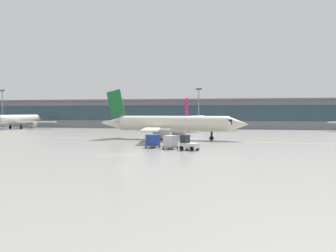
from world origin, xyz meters
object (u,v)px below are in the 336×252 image
object	(u,v)px
gate_airplane_0	(18,120)
cargo_dolly_trailing	(153,141)
gate_airplane_1	(195,121)
baggage_tug	(188,144)
apron_light_mast_1	(199,106)
apron_light_mast_0	(2,106)
cargo_dolly_lead	(170,142)
taxiing_regional_jet	(171,124)

from	to	relation	value
gate_airplane_0	cargo_dolly_trailing	size ratio (longest dim) A/B	11.17
gate_airplane_1	baggage_tug	size ratio (longest dim) A/B	9.44
gate_airplane_0	apron_light_mast_1	xyz separation A→B (m)	(56.47, 11.60, 4.21)
apron_light_mast_0	gate_airplane_1	bearing A→B (deg)	-8.87
cargo_dolly_lead	cargo_dolly_trailing	bearing A→B (deg)	180.00
taxiing_regional_jet	apron_light_mast_0	xyz separation A→B (m)	(-71.38, 48.81, 4.30)
gate_airplane_1	apron_light_mast_0	distance (m)	71.81
baggage_tug	cargo_dolly_lead	world-z (taller)	baggage_tug
cargo_dolly_lead	apron_light_mast_0	world-z (taller)	apron_light_mast_0
baggage_tug	apron_light_mast_1	world-z (taller)	apron_light_mast_1
gate_airplane_1	cargo_dolly_trailing	xyz separation A→B (m)	(1.24, -54.96, -1.71)
gate_airplane_1	taxiing_regional_jet	bearing A→B (deg)	-174.70
gate_airplane_1	cargo_dolly_trailing	world-z (taller)	gate_airplane_1
gate_airplane_0	cargo_dolly_trailing	world-z (taller)	gate_airplane_0
gate_airplane_0	baggage_tug	world-z (taller)	gate_airplane_0
gate_airplane_0	apron_light_mast_1	size ratio (longest dim) A/B	2.25
gate_airplane_0	apron_light_mast_1	bearing A→B (deg)	-77.86
taxiing_regional_jet	cargo_dolly_trailing	world-z (taller)	taxiing_regional_jet
cargo_dolly_lead	apron_light_mast_0	xyz separation A→B (m)	(-75.03, 67.39, 6.21)
baggage_tug	cargo_dolly_trailing	bearing A→B (deg)	180.00
gate_airplane_0	baggage_tug	distance (m)	85.63
gate_airplane_0	cargo_dolly_trailing	bearing A→B (deg)	-132.50
baggage_tug	apron_light_mast_1	bearing A→B (deg)	121.03
taxiing_regional_jet	cargo_dolly_lead	size ratio (longest dim) A/B	11.59
cargo_dolly_trailing	apron_light_mast_0	world-z (taller)	apron_light_mast_0
gate_airplane_1	baggage_tug	distance (m)	58.08
cargo_dolly_lead	apron_light_mast_0	size ratio (longest dim) A/B	0.20
apron_light_mast_1	baggage_tug	bearing A→B (deg)	-83.80
cargo_dolly_trailing	apron_light_mast_0	distance (m)	97.91
taxiing_regional_jet	cargo_dolly_lead	world-z (taller)	taxiing_regional_jet
gate_airplane_0	gate_airplane_1	size ratio (longest dim) A/B	1.03
cargo_dolly_lead	gate_airplane_1	bearing A→B (deg)	119.11
cargo_dolly_trailing	apron_light_mast_1	distance (m)	66.19
gate_airplane_1	apron_light_mast_0	bearing A→B (deg)	85.58
cargo_dolly_trailing	baggage_tug	bearing A→B (deg)	-0.00
gate_airplane_1	gate_airplane_0	bearing A→B (deg)	95.12
cargo_dolly_trailing	apron_light_mast_1	world-z (taller)	apron_light_mast_1
gate_airplane_0	taxiing_regional_jet	size ratio (longest dim) A/B	0.96
gate_airplane_1	apron_light_mast_1	world-z (taller)	apron_light_mast_1
gate_airplane_0	gate_airplane_1	world-z (taller)	gate_airplane_0
baggage_tug	cargo_dolly_trailing	xyz separation A→B (m)	(-5.76, 2.66, 0.16)
gate_airplane_1	cargo_dolly_trailing	bearing A→B (deg)	-174.27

